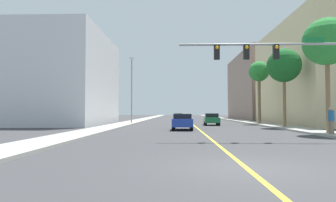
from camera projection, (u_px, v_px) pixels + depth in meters
The scene contains 15 objects.
ground at pixel (189, 121), 50.52m from camera, with size 192.00×192.00×0.00m, color #38383A.
sidewalk_left at pixel (138, 121), 50.79m from camera, with size 2.53×168.00×0.15m, color #9E9B93.
sidewalk_right at pixel (240, 121), 50.26m from camera, with size 2.53×168.00×0.15m, color #9E9B93.
lane_marking_center at pixel (189, 121), 50.52m from camera, with size 0.16×144.00×0.01m, color yellow.
building_left_near at pixel (66, 80), 37.93m from camera, with size 10.18×16.87×11.40m, color silver.
building_right_far at pixel (272, 87), 63.69m from camera, with size 14.76×24.77×13.81m, color gray.
traffic_signal_mast at pixel (288, 62), 16.94m from camera, with size 9.78×0.36×5.73m.
street_lamp at pixel (132, 87), 38.65m from camera, with size 0.56×0.28×8.57m.
palm_near at pixel (327, 42), 21.31m from camera, with size 3.40×3.40×8.22m.
palm_mid at pixel (284, 66), 29.79m from camera, with size 3.38×3.38×7.81m.
palm_far at pixel (259, 73), 38.32m from camera, with size 2.60×2.60×7.99m.
car_blue at pixel (182, 121), 26.25m from camera, with size 1.85×4.10×1.42m.
car_green at pixel (212, 119), 35.31m from camera, with size 1.88×3.93×1.41m.
car_silver at pixel (179, 116), 56.76m from camera, with size 1.79×4.03×1.30m.
pedestrian at pixel (331, 120), 19.21m from camera, with size 0.38×0.38×1.77m.
Camera 1 is at (-1.97, -8.70, 1.61)m, focal length 31.67 mm.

